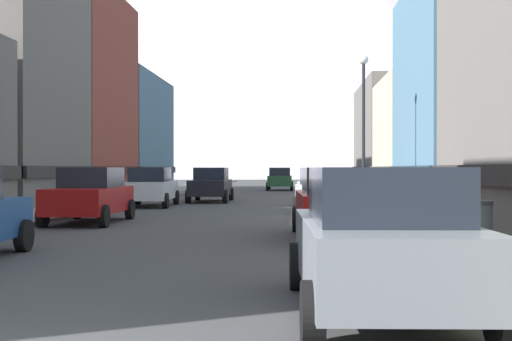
{
  "coord_description": "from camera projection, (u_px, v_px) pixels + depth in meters",
  "views": [
    {
      "loc": [
        2.78,
        -4.7,
        1.78
      ],
      "look_at": [
        0.62,
        32.7,
        1.61
      ],
      "focal_mm": 47.6,
      "sensor_mm": 36.0,
      "label": 1
    }
  ],
  "objects": [
    {
      "name": "car_left_1",
      "position": [
        90.0,
        195.0,
        21.77
      ],
      "size": [
        2.1,
        4.42,
        1.78
      ],
      "color": "#9E1111",
      "rests_on": "ground"
    },
    {
      "name": "car_right_3",
      "position": [
        318.0,
        187.0,
        30.21
      ],
      "size": [
        2.09,
        4.41,
        1.78
      ],
      "color": "silver",
      "rests_on": "ground"
    },
    {
      "name": "pedestrian_0",
      "position": [
        416.0,
        199.0,
        19.49
      ],
      "size": [
        0.36,
        0.36,
        1.58
      ],
      "color": "navy",
      "rests_on": "sidewalk_right"
    },
    {
      "name": "car_right_2",
      "position": [
        324.0,
        192.0,
        24.05
      ],
      "size": [
        2.24,
        4.48,
        1.78
      ],
      "color": "silver",
      "rests_on": "ground"
    },
    {
      "name": "trash_bin_right",
      "position": [
        478.0,
        225.0,
        13.26
      ],
      "size": [
        0.59,
        0.59,
        0.98
      ],
      "color": "#4C5156",
      "rests_on": "sidewalk_right"
    },
    {
      "name": "car_right_1",
      "position": [
        336.0,
        203.0,
        16.98
      ],
      "size": [
        2.21,
        4.47,
        1.78
      ],
      "color": "#9E1111",
      "rests_on": "ground"
    },
    {
      "name": "storefront_left_4",
      "position": [
        110.0,
        136.0,
        51.36
      ],
      "size": [
        7.81,
        12.74,
        8.67
      ],
      "color": "slate",
      "rests_on": "ground"
    },
    {
      "name": "car_right_0",
      "position": [
        380.0,
        240.0,
        8.15
      ],
      "size": [
        2.22,
        4.47,
        1.78
      ],
      "color": "slate",
      "rests_on": "ground"
    },
    {
      "name": "streetlamp_right",
      "position": [
        364.0,
        109.0,
        25.45
      ],
      "size": [
        0.36,
        0.36,
        5.86
      ],
      "color": "black",
      "rests_on": "sidewalk_right"
    },
    {
      "name": "pedestrian_1",
      "position": [
        378.0,
        189.0,
        28.33
      ],
      "size": [
        0.36,
        0.36,
        1.56
      ],
      "color": "brown",
      "rests_on": "sidewalk_right"
    },
    {
      "name": "storefront_left_3",
      "position": [
        36.0,
        99.0,
        39.72
      ],
      "size": [
        10.1,
        10.15,
        11.96
      ],
      "color": "brown",
      "rests_on": "ground"
    },
    {
      "name": "car_left_2",
      "position": [
        151.0,
        187.0,
        30.94
      ],
      "size": [
        2.2,
        4.46,
        1.78
      ],
      "color": "silver",
      "rests_on": "ground"
    },
    {
      "name": "mountain_backdrop",
      "position": [
        248.0,
        23.0,
        265.08
      ],
      "size": [
        330.7,
        330.7,
        116.88
      ],
      "primitive_type": "cone",
      "color": "silver",
      "rests_on": "ground"
    },
    {
      "name": "potted_plant_1",
      "position": [
        427.0,
        204.0,
        21.74
      ],
      "size": [
        0.58,
        0.58,
        0.87
      ],
      "color": "gray",
      "rests_on": "sidewalk_right"
    },
    {
      "name": "car_driving_0",
      "position": [
        280.0,
        179.0,
        53.24
      ],
      "size": [
        2.06,
        4.4,
        1.78
      ],
      "color": "#265933",
      "rests_on": "ground"
    },
    {
      "name": "sidewalk_left",
      "position": [
        143.0,
        196.0,
        40.16
      ],
      "size": [
        2.5,
        100.0,
        0.15
      ],
      "primitive_type": "cube",
      "color": "gray",
      "rests_on": "ground"
    },
    {
      "name": "car_driving_1",
      "position": [
        211.0,
        184.0,
        35.3
      ],
      "size": [
        2.06,
        4.4,
        1.78
      ],
      "color": "black",
      "rests_on": "ground"
    },
    {
      "name": "storefront_right_4",
      "position": [
        406.0,
        140.0,
        47.97
      ],
      "size": [
        6.49,
        12.83,
        7.73
      ],
      "color": "#66605B",
      "rests_on": "ground"
    },
    {
      "name": "storefront_right_3",
      "position": [
        452.0,
        142.0,
        36.92
      ],
      "size": [
        8.0,
        8.47,
        6.63
      ],
      "color": "beige",
      "rests_on": "ground"
    },
    {
      "name": "sidewalk_right",
      "position": [
        355.0,
        197.0,
        39.45
      ],
      "size": [
        2.5,
        100.0,
        0.15
      ],
      "primitive_type": "cube",
      "color": "gray",
      "rests_on": "ground"
    }
  ]
}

